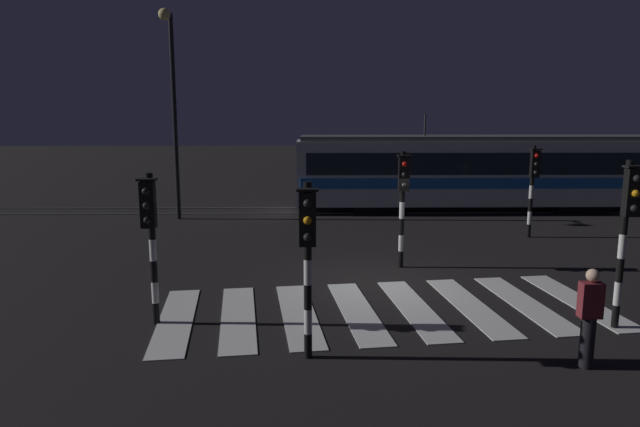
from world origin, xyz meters
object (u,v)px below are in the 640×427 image
object	(u,v)px
traffic_light_corner_far_right	(533,178)
tram	(477,171)
traffic_light_corner_near_right	(627,220)
traffic_light_kerb_mid_left	(308,245)
pedestrian_waiting_at_kerb	(589,317)
traffic_light_corner_near_left	(150,227)
traffic_light_median_centre	(403,192)
street_lamp_trackside_left	(172,93)

from	to	relation	value
traffic_light_corner_far_right	tram	xyz separation A→B (m)	(-0.28, 5.50, -0.32)
traffic_light_corner_near_right	tram	xyz separation A→B (m)	(1.16, 13.85, -0.46)
traffic_light_corner_far_right	traffic_light_kerb_mid_left	bearing A→B (deg)	-128.00
tram	pedestrian_waiting_at_kerb	bearing A→B (deg)	-99.43
traffic_light_corner_near_right	traffic_light_corner_near_left	bearing A→B (deg)	177.58
traffic_light_corner_far_right	traffic_light_corner_near_left	size ratio (longest dim) A/B	1.02
traffic_light_kerb_mid_left	traffic_light_median_centre	bearing A→B (deg)	66.64
street_lamp_trackside_left	pedestrian_waiting_at_kerb	distance (m)	17.23
traffic_light_corner_near_right	tram	distance (m)	13.90
traffic_light_corner_near_right	pedestrian_waiting_at_kerb	size ratio (longest dim) A/B	1.96
traffic_light_median_centre	traffic_light_kerb_mid_left	xyz separation A→B (m)	(-2.53, -5.86, -0.07)
street_lamp_trackside_left	tram	xyz separation A→B (m)	(12.52, 2.03, -3.23)
traffic_light_corner_far_right	traffic_light_corner_near_left	bearing A→B (deg)	-143.13
traffic_light_corner_far_right	tram	bearing A→B (deg)	92.95
traffic_light_corner_near_left	tram	distance (m)	16.98
tram	pedestrian_waiting_at_kerb	xyz separation A→B (m)	(-2.57, -15.49, -0.87)
tram	pedestrian_waiting_at_kerb	size ratio (longest dim) A/B	9.21
traffic_light_median_centre	traffic_light_corner_near_left	distance (m)	7.01
traffic_light_median_centre	traffic_light_corner_far_right	world-z (taller)	traffic_light_median_centre
traffic_light_kerb_mid_left	pedestrian_waiting_at_kerb	bearing A→B (deg)	-4.39
traffic_light_median_centre	traffic_light_corner_near_left	bearing A→B (deg)	-143.33
pedestrian_waiting_at_kerb	street_lamp_trackside_left	bearing A→B (deg)	126.48
traffic_light_kerb_mid_left	traffic_light_corner_near_left	bearing A→B (deg)	151.58
traffic_light_corner_near_left	traffic_light_corner_far_right	bearing A→B (deg)	36.87
traffic_light_kerb_mid_left	traffic_light_corner_far_right	bearing A→B (deg)	52.00
traffic_light_corner_near_right	street_lamp_trackside_left	xyz separation A→B (m)	(-11.37, 11.81, 2.77)
traffic_light_corner_far_right	traffic_light_kerb_mid_left	world-z (taller)	traffic_light_corner_far_right
traffic_light_corner_far_right	pedestrian_waiting_at_kerb	xyz separation A→B (m)	(-2.86, -10.00, -1.19)
traffic_light_median_centre	street_lamp_trackside_left	size ratio (longest dim) A/B	0.40
street_lamp_trackside_left	pedestrian_waiting_at_kerb	size ratio (longest dim) A/B	4.66
traffic_light_corner_far_right	street_lamp_trackside_left	world-z (taller)	street_lamp_trackside_left
traffic_light_corner_near_right	traffic_light_median_centre	size ratio (longest dim) A/B	1.04
traffic_light_corner_far_right	pedestrian_waiting_at_kerb	size ratio (longest dim) A/B	1.84
pedestrian_waiting_at_kerb	traffic_light_corner_far_right	bearing A→B (deg)	74.06
traffic_light_corner_near_right	traffic_light_kerb_mid_left	world-z (taller)	traffic_light_corner_near_right
traffic_light_corner_near_right	traffic_light_kerb_mid_left	xyz separation A→B (m)	(-6.09, -1.29, -0.17)
traffic_light_corner_near_left	street_lamp_trackside_left	world-z (taller)	street_lamp_trackside_left
traffic_light_corner_near_left	pedestrian_waiting_at_kerb	bearing A→B (deg)	-14.66
tram	traffic_light_median_centre	bearing A→B (deg)	-116.96
traffic_light_median_centre	tram	xyz separation A→B (m)	(4.72, 9.28, -0.37)
traffic_light_corner_far_right	pedestrian_waiting_at_kerb	world-z (taller)	traffic_light_corner_far_right
street_lamp_trackside_left	traffic_light_corner_near_right	bearing A→B (deg)	-46.10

